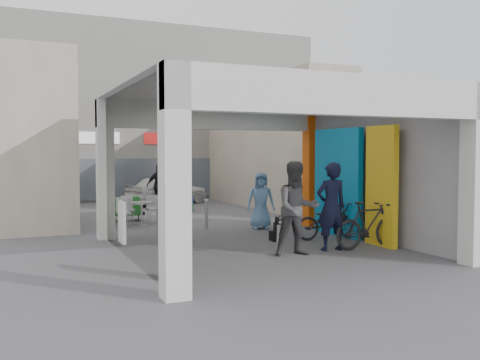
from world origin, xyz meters
name	(u,v)px	position (x,y,z in m)	size (l,w,h in m)	color
ground	(247,243)	(0.00, 0.00, 0.00)	(90.00, 90.00, 0.00)	#525256
arcade_canopy	(284,147)	(0.54, -0.82, 2.30)	(6.40, 6.45, 6.40)	silver
far_building	(125,114)	(0.00, 13.99, 3.99)	(18.00, 4.08, 8.00)	white
plaza_bldg_left	(31,143)	(-4.50, 7.50, 2.50)	(2.00, 9.00, 5.00)	beige
plaza_bldg_right	(272,144)	(4.50, 7.50, 2.50)	(2.00, 9.00, 5.00)	beige
bollard_left	(159,216)	(-1.54, 2.35, 0.48)	(0.09, 0.09, 0.95)	#999CA1
bollard_center	(206,215)	(-0.10, 2.57, 0.41)	(0.09, 0.09, 0.83)	#999CA1
bollard_right	(265,211)	(1.63, 2.29, 0.48)	(0.09, 0.09, 0.97)	#999CA1
advert_board_near	(168,250)	(-2.75, -2.75, 0.51)	(0.18, 0.56, 1.00)	white
advert_board_far	(122,222)	(-2.75, 1.21, 0.51)	(0.10, 0.55, 1.00)	white
cafe_set	(136,215)	(-1.72, 4.29, 0.30)	(1.41, 1.14, 0.85)	#AFAFB4
produce_stand	(125,212)	(-1.83, 5.34, 0.30)	(1.14, 0.62, 0.75)	black
crate_stack	(187,203)	(0.85, 7.28, 0.28)	(0.52, 0.44, 0.56)	#1B5E1B
border_collie	(277,231)	(0.78, -0.06, 0.26)	(0.24, 0.47, 0.65)	black
man_with_dog	(331,206)	(1.32, -1.61, 0.98)	(0.72, 0.47, 1.96)	black
man_back_turned	(297,209)	(0.34, -1.80, 1.00)	(0.97, 0.75, 1.99)	#434346
man_elderly	(261,200)	(1.37, 2.07, 0.81)	(0.79, 0.51, 1.62)	#5F8BB9
man_crates	(160,186)	(0.25, 8.85, 0.86)	(1.01, 0.42, 1.72)	black
bicycle_front	(329,221)	(2.11, -0.30, 0.46)	(0.61, 1.76, 0.92)	black
bicycle_rear	(369,225)	(2.24, -1.75, 0.54)	(0.51, 1.80, 1.08)	black
white_van	(167,190)	(0.90, 10.08, 0.62)	(1.46, 3.62, 1.23)	silver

